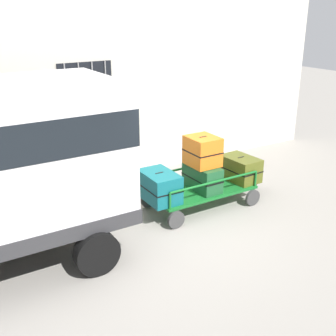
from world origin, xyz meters
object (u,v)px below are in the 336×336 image
Objects in this scene: suitcase_center_bottom at (240,168)px; suitcase_midleft_bottom at (202,177)px; luggage_cart at (201,192)px; suitcase_left_bottom at (159,186)px; suitcase_midleft_middle at (202,151)px; backpack at (251,179)px.

suitcase_midleft_bottom is at bearing 179.70° from suitcase_center_bottom.
luggage_cart is 2.60× the size of suitcase_center_bottom.
suitcase_midleft_middle is at bearing 0.44° from suitcase_left_bottom.
suitcase_midleft_middle is 1.45× the size of backpack.
luggage_cart is 1.04m from suitcase_center_bottom.
luggage_cart is at bearing 90.00° from suitcase_midleft_bottom.
backpack is (2.51, 0.19, -0.45)m from suitcase_left_bottom.
suitcase_midleft_bottom is at bearing -172.52° from backpack.
suitcase_midleft_bottom is 0.55m from suitcase_midleft_middle.
suitcase_center_bottom is at bearing -0.37° from suitcase_left_bottom.
suitcase_midleft_bottom reaches higher than luggage_cart.
suitcase_center_bottom is (0.99, -0.03, 0.31)m from luggage_cart.
suitcase_midleft_bottom is 0.99m from suitcase_center_bottom.
suitcase_center_bottom reaches higher than luggage_cart.
suitcase_left_bottom is 2.55m from backpack.
backpack is at bearing 7.48° from suitcase_midleft_bottom.
backpack reaches higher than luggage_cart.
suitcase_midleft_middle reaches higher than suitcase_left_bottom.
suitcase_left_bottom is at bearing -175.62° from backpack.
suitcase_left_bottom is 1.97m from suitcase_center_bottom.
luggage_cart is 0.87m from suitcase_midleft_middle.
luggage_cart is 2.55× the size of suitcase_midleft_bottom.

